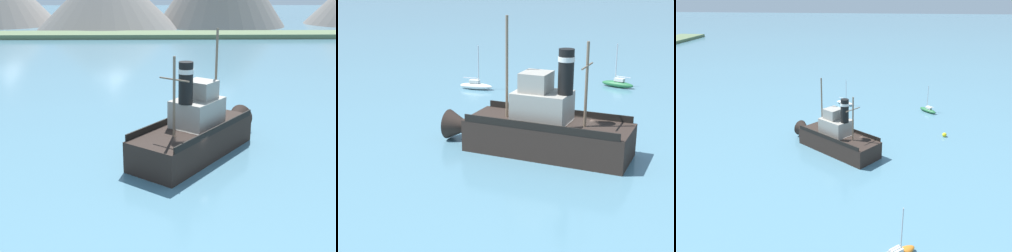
# 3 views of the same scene
# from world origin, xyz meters

# --- Properties ---
(ground_plane) EXTENTS (600.00, 600.00, 0.00)m
(ground_plane) POSITION_xyz_m (0.00, 0.00, 0.00)
(ground_plane) COLOR teal
(old_tugboat) EXTENTS (11.47, 13.46, 9.90)m
(old_tugboat) POSITION_xyz_m (0.69, 2.57, 1.83)
(old_tugboat) COLOR #2D231E
(old_tugboat) RESTS_ON ground
(sailboat_green) EXTENTS (3.64, 3.26, 4.90)m
(sailboat_green) POSITION_xyz_m (18.81, -12.27, 0.43)
(sailboat_green) COLOR #286B3D
(sailboat_green) RESTS_ON ground
(sailboat_white) EXTENTS (2.87, 3.83, 4.90)m
(sailboat_white) POSITION_xyz_m (21.58, 3.53, 0.43)
(sailboat_white) COLOR white
(sailboat_white) RESTS_ON ground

